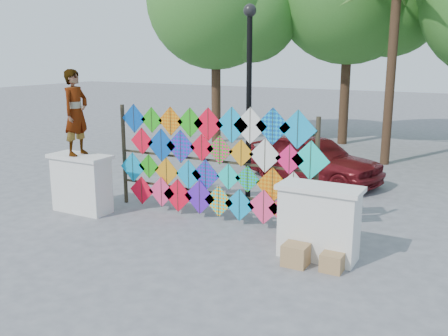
{
  "coord_description": "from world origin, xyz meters",
  "views": [
    {
      "loc": [
        5.13,
        -8.0,
        3.43
      ],
      "look_at": [
        0.44,
        0.6,
        1.17
      ],
      "focal_mm": 40.0,
      "sensor_mm": 36.0,
      "label": 1
    }
  ],
  "objects": [
    {
      "name": "vendor_woman",
      "position": [
        -2.73,
        -0.2,
        2.2
      ],
      "size": [
        0.48,
        0.7,
        1.83
      ],
      "primitive_type": "imported",
      "rotation": [
        0.0,
        0.0,
        1.64
      ],
      "color": "#99999E",
      "rests_on": "parapet_left"
    },
    {
      "name": "lamppost",
      "position": [
        0.3,
        2.0,
        2.69
      ],
      "size": [
        0.28,
        0.28,
        4.46
      ],
      "color": "black",
      "rests_on": "ground"
    },
    {
      "name": "ground",
      "position": [
        0.0,
        0.0,
        0.0
      ],
      "size": [
        80.0,
        80.0,
        0.0
      ],
      "primitive_type": "plane",
      "color": "gray",
      "rests_on": "ground"
    },
    {
      "name": "parapet_left",
      "position": [
        -2.7,
        -0.2,
        0.65
      ],
      "size": [
        1.4,
        0.65,
        1.28
      ],
      "color": "white",
      "rests_on": "ground"
    },
    {
      "name": "kite_rack",
      "position": [
        0.13,
        0.72,
        1.22
      ],
      "size": [
        4.93,
        0.24,
        2.43
      ],
      "color": "#2E281A",
      "rests_on": "ground"
    },
    {
      "name": "sedan",
      "position": [
        0.92,
        4.78,
        0.65
      ],
      "size": [
        4.09,
        2.45,
        1.3
      ],
      "primitive_type": "imported",
      "rotation": [
        0.0,
        0.0,
        1.32
      ],
      "color": "maroon",
      "rests_on": "ground"
    },
    {
      "name": "cardboard_box_far",
      "position": [
        3.08,
        -0.6,
        0.15
      ],
      "size": [
        0.35,
        0.32,
        0.29
      ],
      "primitive_type": "cube",
      "color": "#A98351",
      "rests_on": "ground"
    },
    {
      "name": "parapet_right",
      "position": [
        2.7,
        -0.2,
        0.65
      ],
      "size": [
        1.4,
        0.65,
        1.28
      ],
      "color": "white",
      "rests_on": "ground"
    },
    {
      "name": "palm_tree",
      "position": [
        2.2,
        8.0,
        4.95
      ],
      "size": [
        3.62,
        3.62,
        5.83
      ],
      "color": "#45311D",
      "rests_on": "ground"
    },
    {
      "name": "cardboard_box_near",
      "position": [
        2.48,
        -0.67,
        0.18
      ],
      "size": [
        0.41,
        0.36,
        0.36
      ],
      "primitive_type": "cube",
      "color": "#A98351",
      "rests_on": "ground"
    },
    {
      "name": "tree_west",
      "position": [
        -4.4,
        9.03,
        5.38
      ],
      "size": [
        5.85,
        5.2,
        8.01
      ],
      "color": "#45311D",
      "rests_on": "ground"
    }
  ]
}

